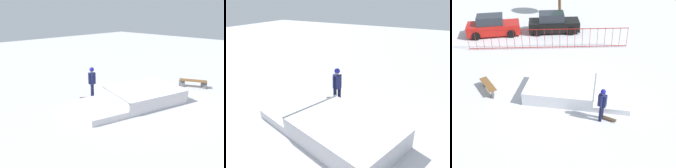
# 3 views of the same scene
# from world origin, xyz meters

# --- Properties ---
(ground_plane) EXTENTS (60.00, 60.00, 0.00)m
(ground_plane) POSITION_xyz_m (0.00, 0.00, 0.00)
(ground_plane) COLOR silver
(skate_ramp) EXTENTS (5.91, 3.99, 0.74)m
(skate_ramp) POSITION_xyz_m (0.72, -0.41, 0.32)
(skate_ramp) COLOR silver
(skate_ramp) RESTS_ON ground
(skater) EXTENTS (0.44, 0.39, 1.73)m
(skater) POSITION_xyz_m (1.90, -2.59, 1.01)
(skater) COLOR black
(skater) RESTS_ON ground
(skateboard) EXTENTS (0.77, 0.62, 0.09)m
(skateboard) POSITION_xyz_m (2.23, -2.64, 0.08)
(skateboard) COLOR #3F2D1E
(skateboard) RESTS_ON ground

